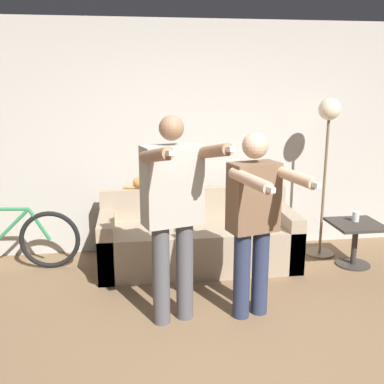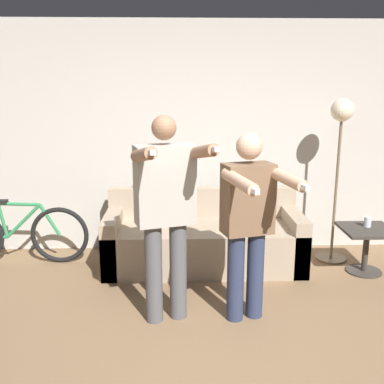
{
  "view_description": "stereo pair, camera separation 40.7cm",
  "coord_description": "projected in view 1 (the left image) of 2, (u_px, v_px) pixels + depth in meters",
  "views": [
    {
      "loc": [
        -0.71,
        -2.54,
        1.92
      ],
      "look_at": [
        -0.17,
        1.39,
        0.96
      ],
      "focal_mm": 42.0,
      "sensor_mm": 36.0,
      "label": 1
    },
    {
      "loc": [
        -0.3,
        -2.57,
        1.92
      ],
      "look_at": [
        -0.17,
        1.39,
        0.96
      ],
      "focal_mm": 42.0,
      "sensor_mm": 36.0,
      "label": 2
    }
  ],
  "objects": [
    {
      "name": "cup",
      "position": [
        356.0,
        217.0,
        4.81
      ],
      "size": [
        0.07,
        0.07,
        0.11
      ],
      "color": "silver",
      "rests_on": "side_table"
    },
    {
      "name": "wall_back",
      "position": [
        193.0,
        139.0,
        5.14
      ],
      "size": [
        10.0,
        0.05,
        2.6
      ],
      "color": "beige",
      "rests_on": "ground_plane"
    },
    {
      "name": "person_right",
      "position": [
        254.0,
        215.0,
        3.6
      ],
      "size": [
        0.58,
        0.75,
        1.55
      ],
      "rotation": [
        0.0,
        0.0,
        0.27
      ],
      "color": "#2D3856",
      "rests_on": "ground_plane"
    },
    {
      "name": "ground_plane",
      "position": [
        246.0,
        379.0,
        2.99
      ],
      "size": [
        16.0,
        16.0,
        0.0
      ],
      "primitive_type": "plane",
      "color": "#846647"
    },
    {
      "name": "floor_lamp",
      "position": [
        328.0,
        136.0,
        4.86
      ],
      "size": [
        0.33,
        0.33,
        1.77
      ],
      "color": "#756047",
      "rests_on": "ground_plane"
    },
    {
      "name": "person_left",
      "position": [
        173.0,
        207.0,
        3.5
      ],
      "size": [
        0.65,
        0.77,
        1.69
      ],
      "rotation": [
        0.0,
        0.0,
        0.29
      ],
      "color": "#56565B",
      "rests_on": "ground_plane"
    },
    {
      "name": "bicycle",
      "position": [
        5.0,
        240.0,
        4.66
      ],
      "size": [
        1.54,
        0.07,
        0.71
      ],
      "color": "black",
      "rests_on": "ground_plane"
    },
    {
      "name": "couch",
      "position": [
        198.0,
        241.0,
        4.82
      ],
      "size": [
        2.07,
        0.81,
        0.79
      ],
      "color": "tan",
      "rests_on": "ground_plane"
    },
    {
      "name": "side_table",
      "position": [
        355.0,
        234.0,
        4.79
      ],
      "size": [
        0.52,
        0.52,
        0.48
      ],
      "color": "#38332D",
      "rests_on": "ground_plane"
    },
    {
      "name": "cat",
      "position": [
        151.0,
        181.0,
        4.9
      ],
      "size": [
        0.5,
        0.12,
        0.19
      ],
      "color": "tan",
      "rests_on": "couch"
    }
  ]
}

